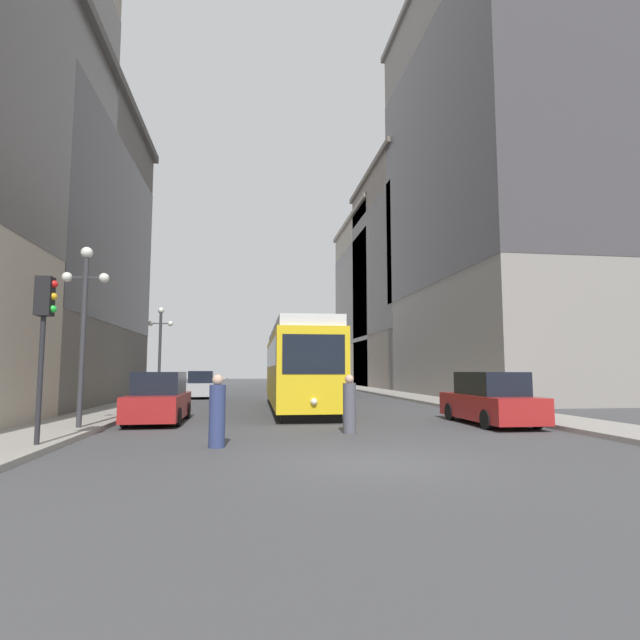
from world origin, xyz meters
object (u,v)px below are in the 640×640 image
(lamp_post_left_near, at_px, (84,308))
(traffic_light_near_left, at_px, (44,314))
(lamp_post_left_far, at_px, (160,339))
(transit_bus, at_px, (321,369))
(pedestrian_crossing_near, at_px, (217,413))
(parked_car_right_far, at_px, (490,400))
(parked_car_left_mid, at_px, (201,385))
(streetcar, at_px, (297,366))
(pedestrian_crossing_far, at_px, (349,406))
(parked_car_left_near, at_px, (159,399))

(lamp_post_left_near, bearing_deg, traffic_light_near_left, -86.53)
(lamp_post_left_far, bearing_deg, transit_bus, 43.47)
(pedestrian_crossing_near, height_order, traffic_light_near_left, traffic_light_near_left)
(parked_car_right_far, bearing_deg, traffic_light_near_left, 17.25)
(parked_car_right_far, relative_size, traffic_light_near_left, 1.23)
(transit_bus, bearing_deg, parked_car_left_mid, -149.00)
(streetcar, height_order, pedestrian_crossing_far, streetcar)
(traffic_light_near_left, height_order, lamp_post_left_far, lamp_post_left_far)
(lamp_post_left_near, relative_size, lamp_post_left_far, 1.04)
(parked_car_left_near, height_order, parked_car_left_mid, same)
(streetcar, height_order, traffic_light_near_left, traffic_light_near_left)
(lamp_post_left_far, bearing_deg, parked_car_left_mid, 69.55)
(streetcar, relative_size, parked_car_left_mid, 3.31)
(transit_bus, bearing_deg, lamp_post_left_far, -135.77)
(parked_car_right_far, height_order, traffic_light_near_left, traffic_light_near_left)
(transit_bus, relative_size, lamp_post_left_far, 2.21)
(traffic_light_near_left, bearing_deg, pedestrian_crossing_near, -0.51)
(pedestrian_crossing_near, relative_size, lamp_post_left_near, 0.32)
(parked_car_right_far, relative_size, pedestrian_crossing_far, 2.80)
(parked_car_left_mid, relative_size, lamp_post_left_far, 0.80)
(parked_car_left_near, bearing_deg, pedestrian_crossing_far, -33.25)
(streetcar, xyz_separation_m, pedestrian_crossing_far, (0.67, -9.46, -1.29))
(streetcar, height_order, parked_car_left_mid, streetcar)
(parked_car_left_near, bearing_deg, lamp_post_left_far, 99.34)
(pedestrian_crossing_near, relative_size, traffic_light_near_left, 0.45)
(parked_car_left_mid, height_order, pedestrian_crossing_far, parked_car_left_mid)
(transit_bus, xyz_separation_m, pedestrian_crossing_far, (-2.80, -25.35, -1.13))
(parked_car_right_far, bearing_deg, parked_car_left_near, -10.33)
(transit_bus, distance_m, parked_car_left_mid, 10.50)
(streetcar, xyz_separation_m, traffic_light_near_left, (-7.22, -11.66, 1.12))
(parked_car_right_far, relative_size, lamp_post_left_far, 0.91)
(traffic_light_near_left, xyz_separation_m, lamp_post_left_near, (-0.22, 3.59, 0.60))
(parked_car_left_near, bearing_deg, lamp_post_left_near, -126.45)
(parked_car_left_mid, bearing_deg, parked_car_right_far, -60.25)
(transit_bus, xyz_separation_m, parked_car_right_far, (2.56, -23.59, -1.10))
(streetcar, xyz_separation_m, transit_bus, (3.48, 15.89, -0.15))
(pedestrian_crossing_far, bearing_deg, pedestrian_crossing_near, 19.37)
(lamp_post_left_near, height_order, lamp_post_left_far, lamp_post_left_near)
(pedestrian_crossing_near, height_order, lamp_post_left_near, lamp_post_left_near)
(transit_bus, distance_m, parked_car_right_far, 23.75)
(parked_car_left_near, bearing_deg, traffic_light_near_left, -105.63)
(streetcar, bearing_deg, transit_bus, 78.41)
(transit_bus, height_order, traffic_light_near_left, traffic_light_near_left)
(pedestrian_crossing_far, xyz_separation_m, lamp_post_left_near, (-8.11, 1.39, 3.00))
(pedestrian_crossing_far, bearing_deg, parked_car_left_mid, -84.10)
(parked_car_left_near, distance_m, pedestrian_crossing_near, 6.70)
(parked_car_left_mid, bearing_deg, lamp_post_left_far, -112.98)
(pedestrian_crossing_near, bearing_deg, parked_car_right_far, -130.36)
(pedestrian_crossing_near, distance_m, lamp_post_left_near, 6.40)
(transit_bus, xyz_separation_m, parked_car_left_near, (-9.02, -21.35, -1.10))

